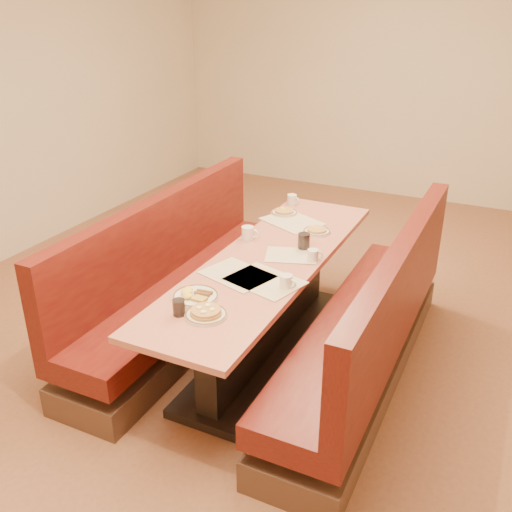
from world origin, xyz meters
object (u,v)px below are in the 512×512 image
at_px(diner_table, 268,307).
at_px(coffee_mug_a, 286,281).
at_px(coffee_mug_c, 313,255).
at_px(coffee_mug_d, 292,200).
at_px(booth_left, 180,287).
at_px(eggs_plate, 195,296).
at_px(coffee_mug_b, 248,233).
at_px(soda_tumbler_mid, 304,241).
at_px(booth_right, 369,333).
at_px(pancake_plate, 206,313).
at_px(soda_tumbler_near, 179,307).

bearing_deg(diner_table, coffee_mug_a, -50.77).
distance_m(coffee_mug_c, coffee_mug_d, 1.12).
distance_m(diner_table, booth_left, 0.73).
distance_m(eggs_plate, coffee_mug_b, 0.94).
bearing_deg(coffee_mug_a, coffee_mug_b, 145.88).
bearing_deg(soda_tumbler_mid, diner_table, -120.49).
distance_m(booth_right, coffee_mug_c, 0.63).
xyz_separation_m(booth_right, coffee_mug_b, (-1.01, 0.24, 0.44)).
bearing_deg(coffee_mug_a, diner_table, 141.59).
height_order(booth_right, coffee_mug_c, booth_right).
bearing_deg(pancake_plate, coffee_mug_b, 104.54).
bearing_deg(coffee_mug_b, soda_tumbler_mid, -9.11).
bearing_deg(diner_table, coffee_mug_c, 20.16).
bearing_deg(soda_tumbler_near, booth_right, 45.83).
relative_size(coffee_mug_b, soda_tumbler_mid, 1.10).
relative_size(pancake_plate, coffee_mug_d, 2.06).
bearing_deg(coffee_mug_c, booth_left, 163.32).
xyz_separation_m(coffee_mug_d, soda_tumbler_mid, (0.43, -0.82, 0.01)).
bearing_deg(coffee_mug_d, coffee_mug_a, -57.37).
bearing_deg(booth_left, booth_right, 0.00).
height_order(coffee_mug_c, coffee_mug_d, coffee_mug_d).
bearing_deg(coffee_mug_d, diner_table, -64.28).
relative_size(eggs_plate, soda_tumbler_near, 2.88).
bearing_deg(coffee_mug_d, soda_tumbler_mid, -51.04).
height_order(pancake_plate, soda_tumbler_near, soda_tumbler_near).
xyz_separation_m(eggs_plate, coffee_mug_a, (0.43, 0.35, 0.03)).
relative_size(eggs_plate, coffee_mug_a, 2.47).
relative_size(pancake_plate, coffee_mug_b, 1.88).
xyz_separation_m(diner_table, eggs_plate, (-0.16, -0.69, 0.39)).
height_order(booth_right, coffee_mug_a, booth_right).
xyz_separation_m(diner_table, coffee_mug_b, (-0.28, 0.24, 0.43)).
distance_m(booth_right, coffee_mug_d, 1.54).
distance_m(booth_left, coffee_mug_d, 1.25).
bearing_deg(soda_tumbler_mid, coffee_mug_d, 117.61).
xyz_separation_m(coffee_mug_b, coffee_mug_c, (0.56, -0.14, -0.01)).
xyz_separation_m(eggs_plate, coffee_mug_d, (-0.12, 1.77, 0.03)).
bearing_deg(soda_tumbler_mid, coffee_mug_a, -78.39).
distance_m(booth_right, soda_tumbler_near, 1.32).
bearing_deg(eggs_plate, diner_table, 77.00).
height_order(pancake_plate, coffee_mug_b, coffee_mug_b).
bearing_deg(soda_tumbler_mid, booth_left, -163.68).
relative_size(diner_table, soda_tumbler_mid, 21.77).
distance_m(eggs_plate, coffee_mug_c, 0.91).
distance_m(eggs_plate, soda_tumbler_near, 0.21).
distance_m(diner_table, pancake_plate, 0.93).
height_order(booth_left, coffee_mug_d, booth_left).
bearing_deg(booth_right, pancake_plate, -130.80).
bearing_deg(coffee_mug_b, diner_table, -52.58).
bearing_deg(coffee_mug_d, booth_left, -101.53).
height_order(coffee_mug_c, soda_tumbler_mid, soda_tumbler_mid).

